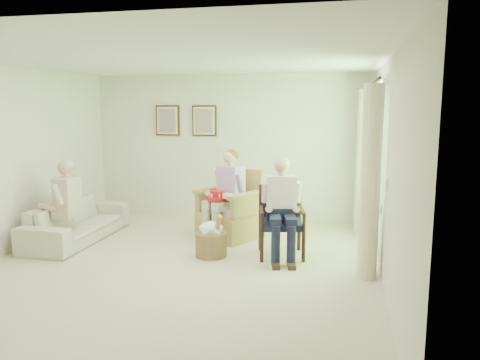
{
  "coord_description": "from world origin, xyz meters",
  "views": [
    {
      "loc": [
        2.0,
        -5.42,
        2.05
      ],
      "look_at": [
        0.65,
        0.71,
        1.05
      ],
      "focal_mm": 35.0,
      "sensor_mm": 36.0,
      "label": 1
    }
  ],
  "objects_px": {
    "sofa": "(77,221)",
    "person_sofa": "(63,199)",
    "wood_armchair": "(282,218)",
    "hatbox": "(211,239)",
    "person_wicker": "(228,189)",
    "person_dark": "(281,201)",
    "wicker_armchair": "(230,216)",
    "red_hat": "(217,196)"
  },
  "relations": [
    {
      "from": "hatbox",
      "to": "person_sofa",
      "type": "bearing_deg",
      "value": -179.96
    },
    {
      "from": "wicker_armchair",
      "to": "sofa",
      "type": "relative_size",
      "value": 0.53
    },
    {
      "from": "person_sofa",
      "to": "hatbox",
      "type": "relative_size",
      "value": 1.97
    },
    {
      "from": "red_hat",
      "to": "person_sofa",
      "type": "bearing_deg",
      "value": -162.57
    },
    {
      "from": "person_sofa",
      "to": "sofa",
      "type": "bearing_deg",
      "value": 176.55
    },
    {
      "from": "sofa",
      "to": "person_dark",
      "type": "bearing_deg",
      "value": -93.31
    },
    {
      "from": "wicker_armchair",
      "to": "red_hat",
      "type": "relative_size",
      "value": 3.3
    },
    {
      "from": "person_dark",
      "to": "person_sofa",
      "type": "xyz_separation_m",
      "value": [
        -3.17,
        -0.15,
        -0.08
      ]
    },
    {
      "from": "wood_armchair",
      "to": "person_dark",
      "type": "bearing_deg",
      "value": -101.98
    },
    {
      "from": "person_wicker",
      "to": "person_sofa",
      "type": "height_order",
      "value": "person_wicker"
    },
    {
      "from": "red_hat",
      "to": "hatbox",
      "type": "relative_size",
      "value": 0.51
    },
    {
      "from": "person_wicker",
      "to": "person_dark",
      "type": "bearing_deg",
      "value": -8.67
    },
    {
      "from": "wood_armchair",
      "to": "person_dark",
      "type": "height_order",
      "value": "person_dark"
    },
    {
      "from": "sofa",
      "to": "hatbox",
      "type": "bearing_deg",
      "value": -98.37
    },
    {
      "from": "person_dark",
      "to": "hatbox",
      "type": "bearing_deg",
      "value": 176.86
    },
    {
      "from": "person_sofa",
      "to": "red_hat",
      "type": "height_order",
      "value": "person_sofa"
    },
    {
      "from": "sofa",
      "to": "person_sofa",
      "type": "relative_size",
      "value": 1.6
    },
    {
      "from": "hatbox",
      "to": "wicker_armchair",
      "type": "bearing_deg",
      "value": 88.03
    },
    {
      "from": "wicker_armchair",
      "to": "hatbox",
      "type": "bearing_deg",
      "value": -62.88
    },
    {
      "from": "wood_armchair",
      "to": "hatbox",
      "type": "distance_m",
      "value": 1.02
    },
    {
      "from": "wood_armchair",
      "to": "person_wicker",
      "type": "relative_size",
      "value": 0.68
    },
    {
      "from": "wicker_armchair",
      "to": "red_hat",
      "type": "bearing_deg",
      "value": -82.95
    },
    {
      "from": "wicker_armchair",
      "to": "person_sofa",
      "type": "distance_m",
      "value": 2.5
    },
    {
      "from": "wicker_armchair",
      "to": "wood_armchair",
      "type": "bearing_deg",
      "value": -8.09
    },
    {
      "from": "wood_armchair",
      "to": "red_hat",
      "type": "xyz_separation_m",
      "value": [
        -1.03,
        0.37,
        0.2
      ]
    },
    {
      "from": "wood_armchair",
      "to": "person_sofa",
      "type": "height_order",
      "value": "person_sofa"
    },
    {
      "from": "sofa",
      "to": "person_dark",
      "type": "relative_size",
      "value": 1.49
    },
    {
      "from": "wood_armchair",
      "to": "wicker_armchair",
      "type": "bearing_deg",
      "value": 130.84
    },
    {
      "from": "person_wicker",
      "to": "hatbox",
      "type": "bearing_deg",
      "value": -63.2
    },
    {
      "from": "wood_armchair",
      "to": "person_sofa",
      "type": "bearing_deg",
      "value": 173.46
    },
    {
      "from": "wood_armchair",
      "to": "person_wicker",
      "type": "bearing_deg",
      "value": 136.94
    },
    {
      "from": "wicker_armchair",
      "to": "person_wicker",
      "type": "relative_size",
      "value": 0.78
    },
    {
      "from": "wood_armchair",
      "to": "person_sofa",
      "type": "xyz_separation_m",
      "value": [
        -3.17,
        -0.3,
        0.2
      ]
    },
    {
      "from": "sofa",
      "to": "person_wicker",
      "type": "bearing_deg",
      "value": -77.22
    },
    {
      "from": "wicker_armchair",
      "to": "red_hat",
      "type": "xyz_separation_m",
      "value": [
        -0.13,
        -0.31,
        0.37
      ]
    },
    {
      "from": "person_dark",
      "to": "hatbox",
      "type": "xyz_separation_m",
      "value": [
        -0.93,
        -0.15,
        -0.54
      ]
    },
    {
      "from": "person_wicker",
      "to": "wood_armchair",
      "type": "bearing_deg",
      "value": -1.99
    },
    {
      "from": "sofa",
      "to": "person_wicker",
      "type": "xyz_separation_m",
      "value": [
        2.27,
        0.51,
        0.51
      ]
    },
    {
      "from": "person_sofa",
      "to": "person_wicker",
      "type": "bearing_deg",
      "value": 106.97
    },
    {
      "from": "person_dark",
      "to": "wood_armchair",
      "type": "bearing_deg",
      "value": 78.02
    },
    {
      "from": "sofa",
      "to": "person_wicker",
      "type": "height_order",
      "value": "person_wicker"
    },
    {
      "from": "sofa",
      "to": "person_sofa",
      "type": "bearing_deg",
      "value": 180.0
    }
  ]
}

